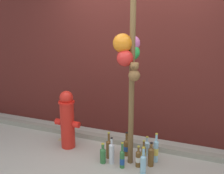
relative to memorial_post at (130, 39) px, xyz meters
name	(u,v)px	position (x,y,z in m)	size (l,w,h in m)	color
building_wall	(137,38)	(-0.17, 0.93, -0.07)	(10.00, 0.20, 3.19)	#561E19
curb_strip	(126,142)	(-0.17, 0.46, -1.62)	(8.00, 0.12, 0.08)	gray
memorial_post	(130,39)	(0.00, 0.00, 0.00)	(0.55, 0.44, 2.68)	brown
fire_hydrant	(67,119)	(-0.98, 0.07, -1.21)	(0.40, 0.24, 0.88)	red
bottle_0	(112,153)	(-0.19, -0.13, -1.51)	(0.07, 0.07, 0.38)	silver
bottle_1	(122,159)	(-0.02, -0.18, -1.53)	(0.06, 0.06, 0.36)	#337038
bottle_2	(143,163)	(0.27, -0.21, -1.52)	(0.07, 0.07, 0.37)	#93CCE0
bottle_3	(127,147)	(-0.07, 0.15, -1.53)	(0.08, 0.08, 0.36)	brown
bottle_4	(103,155)	(-0.30, -0.16, -1.54)	(0.08, 0.08, 0.29)	#337038
bottle_5	(138,158)	(0.17, -0.08, -1.54)	(0.07, 0.07, 0.30)	brown
bottle_6	(144,153)	(0.19, 0.11, -1.55)	(0.07, 0.07, 0.29)	brown
bottle_7	(147,147)	(0.20, 0.27, -1.54)	(0.07, 0.07, 0.28)	#B2DBEA
bottle_8	(109,148)	(-0.28, -0.01, -1.51)	(0.08, 0.08, 0.38)	brown
bottle_9	(156,150)	(0.35, 0.14, -1.49)	(0.07, 0.07, 0.42)	#93CCE0
bottle_10	(151,156)	(0.32, 0.00, -1.52)	(0.08, 0.08, 0.34)	brown
litter_0	(62,139)	(-1.19, 0.24, -1.66)	(0.11, 0.10, 0.01)	tan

